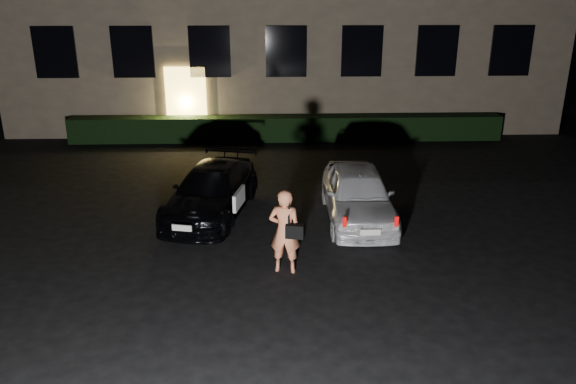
{
  "coord_description": "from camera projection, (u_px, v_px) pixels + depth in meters",
  "views": [
    {
      "loc": [
        -0.63,
        -8.68,
        5.04
      ],
      "look_at": [
        -0.25,
        2.0,
        1.15
      ],
      "focal_mm": 35.0,
      "sensor_mm": 36.0,
      "label": 1
    }
  ],
  "objects": [
    {
      "name": "hedge",
      "position": [
        287.0,
        128.0,
        19.62
      ],
      "size": [
        15.0,
        0.7,
        0.85
      ],
      "primitive_type": "cube",
      "color": "black",
      "rests_on": "ground"
    },
    {
      "name": "hatch",
      "position": [
        358.0,
        194.0,
        12.79
      ],
      "size": [
        1.5,
        3.67,
        1.24
      ],
      "rotation": [
        0.0,
        0.0,
        -0.01
      ],
      "color": "white",
      "rests_on": "ground"
    },
    {
      "name": "man",
      "position": [
        285.0,
        231.0,
        10.35
      ],
      "size": [
        0.69,
        0.5,
        1.63
      ],
      "rotation": [
        0.0,
        0.0,
        2.96
      ],
      "color": "#E78155",
      "rests_on": "ground"
    },
    {
      "name": "ground",
      "position": [
        306.0,
        292.0,
        9.9
      ],
      "size": [
        80.0,
        80.0,
        0.0
      ],
      "primitive_type": "plane",
      "color": "black",
      "rests_on": "ground"
    },
    {
      "name": "sedan",
      "position": [
        212.0,
        191.0,
        13.14
      ],
      "size": [
        2.36,
        4.14,
        1.13
      ],
      "rotation": [
        0.0,
        0.0,
        -0.21
      ],
      "color": "black",
      "rests_on": "ground"
    }
  ]
}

